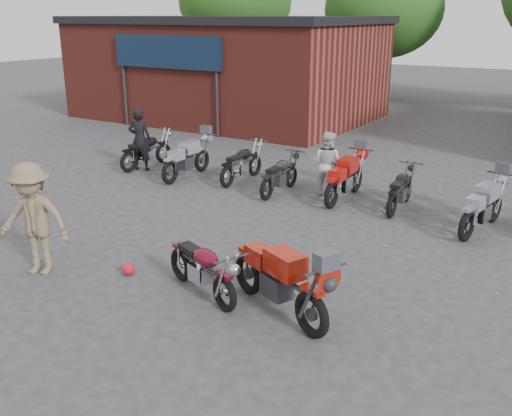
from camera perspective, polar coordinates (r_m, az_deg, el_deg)
The scene contains 17 objects.
ground at distance 10.07m, azimuth -5.59°, elevation -6.87°, with size 90.00×90.00×0.00m, color #343437.
brick_building at distance 25.80m, azimuth -2.75°, elevation 13.58°, with size 12.00×8.00×4.00m, color maroon.
tree_0 at distance 35.12m, azimuth -2.09°, elevation 18.41°, with size 6.56×6.56×8.20m, color #204111, non-canonical shape.
tree_1 at distance 31.02m, azimuth 12.52°, elevation 17.21°, with size 5.92×5.92×7.40m, color #204111, non-canonical shape.
vintage_motorcycle at distance 9.20m, azimuth -5.39°, elevation -5.73°, with size 1.86×0.61×1.08m, color #5B0B19, non-canonical shape.
sportbike at distance 8.56m, azimuth 2.39°, elevation -6.81°, with size 2.23×0.73×1.29m, color #AB1E0E, non-canonical shape.
helmet at distance 10.31m, azimuth -12.64°, elevation -5.95°, with size 0.23×0.23×0.22m, color red.
person_dark at distance 16.95m, azimuth -11.54°, elevation 6.73°, with size 0.66×0.43×1.82m, color black.
person_light at distance 14.36m, azimuth 7.09°, elevation 4.42°, with size 0.79×0.62×1.63m, color silver.
person_tan at distance 10.54m, azimuth -21.34°, elevation -1.04°, with size 1.29×0.74×2.00m, color #7A684B.
row_bike_0 at distance 17.31m, azimuth -10.86°, elevation 5.85°, with size 1.94×0.64×1.13m, color black, non-canonical shape.
row_bike_1 at distance 16.02m, azimuth -6.91°, elevation 5.16°, with size 2.08×0.69×1.21m, color #989DA5, non-canonical shape.
row_bike_2 at distance 15.53m, azimuth -1.40°, elevation 4.67°, with size 1.90×0.63×1.10m, color black, non-canonical shape.
row_bike_3 at distance 14.50m, azimuth 2.42°, elevation 3.52°, with size 1.82×0.60×1.06m, color black, non-canonical shape.
row_bike_4 at distance 14.10m, azimuth 8.93°, elevation 3.22°, with size 2.11×0.70×1.22m, color red, non-canonical shape.
row_bike_5 at distance 13.67m, azimuth 14.28°, elevation 2.00°, with size 1.82×0.60×1.06m, color black, non-canonical shape.
row_bike_6 at distance 12.79m, azimuth 21.79°, elevation 0.38°, with size 2.06×0.68×1.20m, color gray, non-canonical shape.
Camera 1 is at (5.60, -7.15, 4.35)m, focal length 40.00 mm.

